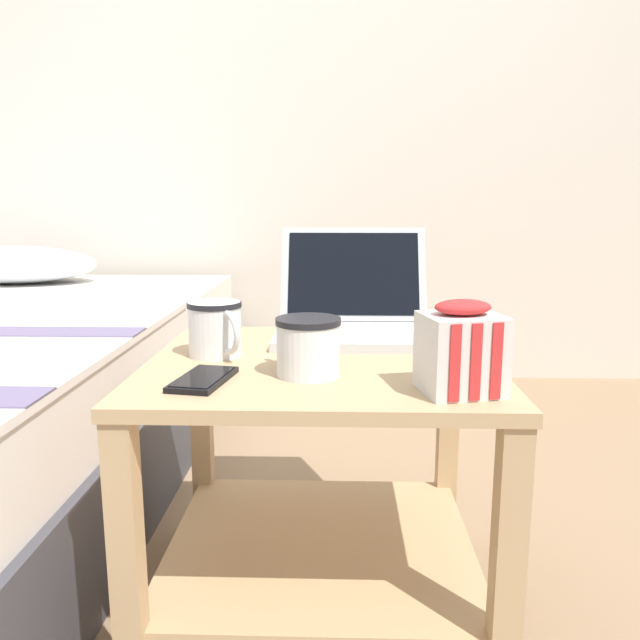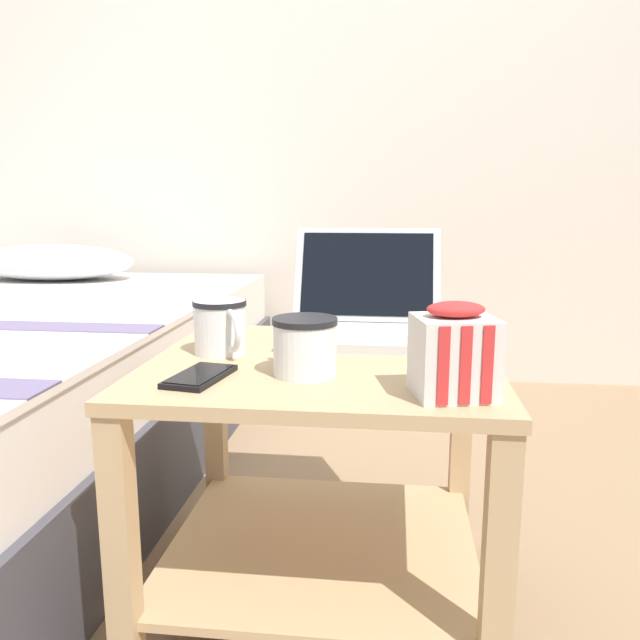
% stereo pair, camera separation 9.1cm
% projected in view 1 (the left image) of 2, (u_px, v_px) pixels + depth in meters
% --- Properties ---
extents(ground_plane, '(8.00, 8.00, 0.00)m').
position_uv_depth(ground_plane, '(321.00, 603.00, 1.22)').
color(ground_plane, '#937556').
extents(back_wall, '(8.00, 0.05, 2.50)m').
position_uv_depth(back_wall, '(332.00, 83.00, 2.58)').
color(back_wall, beige).
rests_on(back_wall, ground_plane).
extents(bedside_table, '(0.62, 0.57, 0.49)m').
position_uv_depth(bedside_table, '(321.00, 450.00, 1.16)').
color(bedside_table, tan).
rests_on(bedside_table, ground_plane).
extents(laptop, '(0.32, 0.32, 0.22)m').
position_uv_depth(laptop, '(354.00, 314.00, 1.31)').
color(laptop, '#B7BABC').
rests_on(laptop, bedside_table).
extents(mug_front_left, '(0.11, 0.13, 0.10)m').
position_uv_depth(mug_front_left, '(216.00, 326.00, 1.14)').
color(mug_front_left, white).
rests_on(mug_front_left, bedside_table).
extents(mug_front_right, '(0.11, 0.13, 0.10)m').
position_uv_depth(mug_front_right, '(307.00, 343.00, 1.01)').
color(mug_front_right, white).
rests_on(mug_front_right, bedside_table).
extents(snack_bag, '(0.13, 0.12, 0.14)m').
position_uv_depth(snack_bag, '(461.00, 350.00, 0.92)').
color(snack_bag, silver).
rests_on(snack_bag, bedside_table).
extents(cell_phone, '(0.09, 0.15, 0.01)m').
position_uv_depth(cell_phone, '(203.00, 379.00, 0.98)').
color(cell_phone, black).
rests_on(cell_phone, bedside_table).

